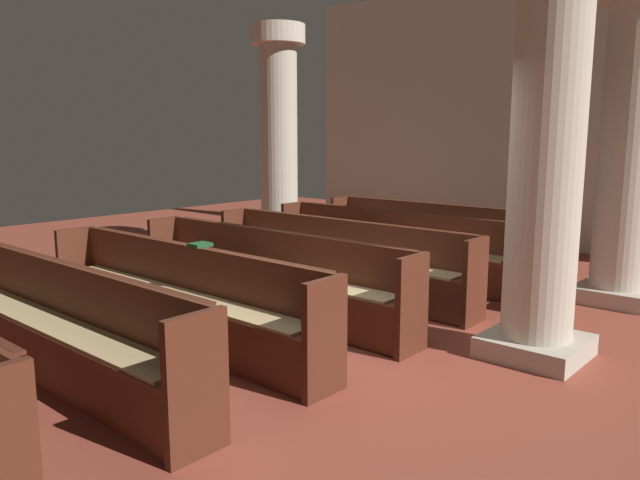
% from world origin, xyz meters
% --- Properties ---
extents(ground_plane, '(19.20, 19.20, 0.00)m').
position_xyz_m(ground_plane, '(0.00, 0.00, 0.00)').
color(ground_plane, brown).
extents(back_wall, '(10.00, 0.16, 4.50)m').
position_xyz_m(back_wall, '(0.00, 6.08, 2.25)').
color(back_wall, silver).
rests_on(back_wall, ground).
extents(pew_row_0, '(3.66, 0.46, 0.88)m').
position_xyz_m(pew_row_0, '(-0.85, 3.67, 0.47)').
color(pew_row_0, '#562819').
rests_on(pew_row_0, ground).
extents(pew_row_1, '(3.66, 0.46, 0.88)m').
position_xyz_m(pew_row_1, '(-0.85, 2.52, 0.47)').
color(pew_row_1, '#562819').
rests_on(pew_row_1, ground).
extents(pew_row_2, '(3.66, 0.47, 0.88)m').
position_xyz_m(pew_row_2, '(-0.85, 1.38, 0.47)').
color(pew_row_2, '#562819').
rests_on(pew_row_2, ground).
extents(pew_row_3, '(3.66, 0.46, 0.88)m').
position_xyz_m(pew_row_3, '(-0.85, 0.24, 0.47)').
color(pew_row_3, '#562819').
rests_on(pew_row_3, ground).
extents(pew_row_4, '(3.66, 0.46, 0.88)m').
position_xyz_m(pew_row_4, '(-0.85, -0.90, 0.47)').
color(pew_row_4, '#562819').
rests_on(pew_row_4, ground).
extents(pew_row_5, '(3.66, 0.47, 0.88)m').
position_xyz_m(pew_row_5, '(-0.85, -2.05, 0.47)').
color(pew_row_5, '#562819').
rests_on(pew_row_5, ground).
extents(pillar_aisle_side, '(0.87, 0.87, 3.60)m').
position_xyz_m(pillar_aisle_side, '(1.77, 3.22, 1.87)').
color(pillar_aisle_side, '#B6AD9A').
rests_on(pillar_aisle_side, ground).
extents(pillar_far_side, '(0.87, 0.87, 3.60)m').
position_xyz_m(pillar_far_side, '(-3.43, 2.99, 1.87)').
color(pillar_far_side, '#B6AD9A').
rests_on(pillar_far_side, ground).
extents(pillar_aisle_rear, '(0.86, 0.86, 3.60)m').
position_xyz_m(pillar_aisle_rear, '(1.77, 0.90, 1.87)').
color(pillar_aisle_rear, '#B6AD9A').
rests_on(pillar_aisle_rear, ground).
extents(lectern, '(0.48, 0.45, 1.08)m').
position_xyz_m(lectern, '(0.16, 4.59, 0.45)').
color(lectern, brown).
rests_on(lectern, ground).
extents(hymn_book, '(0.15, 0.19, 0.03)m').
position_xyz_m(hymn_book, '(-0.74, -0.71, 0.90)').
color(hymn_book, '#194723').
rests_on(hymn_book, pew_row_4).
extents(kneeler_box_red, '(0.43, 0.31, 0.21)m').
position_xyz_m(kneeler_box_red, '(1.15, 2.15, 0.10)').
color(kneeler_box_red, maroon).
rests_on(kneeler_box_red, ground).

